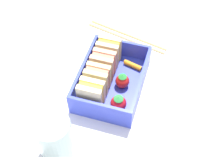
{
  "coord_description": "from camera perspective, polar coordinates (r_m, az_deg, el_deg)",
  "views": [
    {
      "loc": [
        -37.15,
        -10.89,
        52.03
      ],
      "look_at": [
        0.0,
        0.0,
        2.7
      ],
      "focal_mm": 50.0,
      "sensor_mm": 36.0,
      "label": 1
    }
  ],
  "objects": [
    {
      "name": "folded_napkin",
      "position": [
        0.64,
        14.37,
        -4.98
      ],
      "size": [
        15.51,
        14.32,
        0.4
      ],
      "primitive_type": "cube",
      "rotation": [
        0.0,
        0.0,
        0.29
      ],
      "color": "silver",
      "rests_on": "ground_plane"
    },
    {
      "name": "sandwich_center",
      "position": [
        0.63,
        -1.59,
        2.59
      ],
      "size": [
        3.1,
        4.78,
        5.86
      ],
      "color": "tan",
      "rests_on": "bento_tray"
    },
    {
      "name": "sandwich_center_left",
      "position": [
        0.61,
        -2.66,
        -0.03
      ],
      "size": [
        3.1,
        4.78,
        5.86
      ],
      "color": "#D4BD7B",
      "rests_on": "bento_tray"
    },
    {
      "name": "strawberry_far_left",
      "position": [
        0.59,
        1.18,
        -4.5
      ],
      "size": [
        3.1,
        3.1,
        3.7
      ],
      "color": "red",
      "rests_on": "bento_tray"
    },
    {
      "name": "bento_tray",
      "position": [
        0.64,
        0.0,
        -1.15
      ],
      "size": [
        17.07,
        12.42,
        1.2
      ],
      "primitive_type": "cube",
      "color": "blue",
      "rests_on": "ground_plane"
    },
    {
      "name": "ground_plane",
      "position": [
        0.66,
        0.0,
        -1.99
      ],
      "size": [
        120.0,
        120.0,
        2.0
      ],
      "primitive_type": "cube",
      "color": "silver"
    },
    {
      "name": "drinking_glass",
      "position": [
        0.54,
        -10.39,
        -10.76
      ],
      "size": [
        6.1,
        6.1,
        9.58
      ],
      "primitive_type": "cylinder",
      "color": "silver",
      "rests_on": "ground_plane"
    },
    {
      "name": "carrot_stick_far_left",
      "position": [
        0.66,
        3.83,
        2.44
      ],
      "size": [
        2.05,
        4.17,
        1.05
      ],
      "primitive_type": "cylinder",
      "rotation": [
        1.57,
        0.0,
        6.02
      ],
      "color": "orange",
      "rests_on": "bento_tray"
    },
    {
      "name": "bento_rim",
      "position": [
        0.62,
        0.0,
        0.32
      ],
      "size": [
        17.07,
        12.42,
        4.14
      ],
      "color": "blue",
      "rests_on": "bento_tray"
    },
    {
      "name": "strawberry_left",
      "position": [
        0.62,
        1.87,
        -0.51
      ],
      "size": [
        2.84,
        2.84,
        3.44
      ],
      "color": "red",
      "rests_on": "bento_tray"
    },
    {
      "name": "chopstick_pair",
      "position": [
        0.74,
        2.7,
        7.79
      ],
      "size": [
        6.41,
        19.94,
        0.7
      ],
      "color": "tan",
      "rests_on": "ground_plane"
    },
    {
      "name": "sandwich_center_right",
      "position": [
        0.66,
        -0.6,
        5.01
      ],
      "size": [
        3.1,
        4.78,
        5.86
      ],
      "color": "beige",
      "rests_on": "bento_tray"
    },
    {
      "name": "sandwich_left",
      "position": [
        0.59,
        -3.81,
        -2.84
      ],
      "size": [
        3.1,
        4.78,
        5.86
      ],
      "color": "beige",
      "rests_on": "bento_tray"
    }
  ]
}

